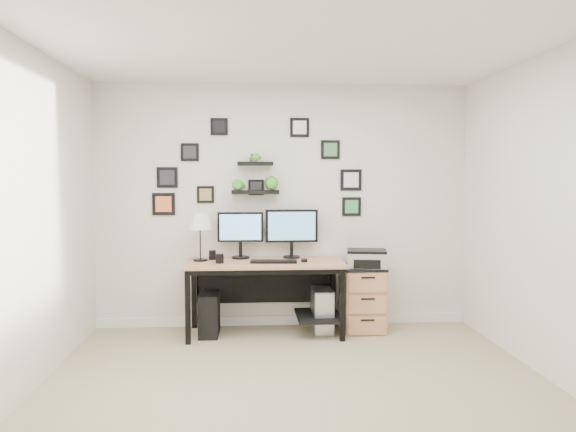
{
  "coord_description": "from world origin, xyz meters",
  "views": [
    {
      "loc": [
        -0.37,
        -4.03,
        1.61
      ],
      "look_at": [
        0.04,
        1.83,
        1.2
      ],
      "focal_mm": 35.0,
      "sensor_mm": 36.0,
      "label": 1
    }
  ],
  "objects": [
    {
      "name": "mouse",
      "position": [
        0.19,
        1.59,
        0.76
      ],
      "size": [
        0.07,
        0.1,
        0.03
      ],
      "primitive_type": "cube",
      "rotation": [
        0.0,
        0.0,
        -0.08
      ],
      "color": "black",
      "rests_on": "desk"
    },
    {
      "name": "pc_tower_grey",
      "position": [
        0.39,
        1.7,
        0.22
      ],
      "size": [
        0.2,
        0.45,
        0.45
      ],
      "color": "gray",
      "rests_on": "ground"
    },
    {
      "name": "desk",
      "position": [
        -0.17,
        1.67,
        0.63
      ],
      "size": [
        1.6,
        0.7,
        0.75
      ],
      "color": "tan",
      "rests_on": "ground"
    },
    {
      "name": "table_lamp",
      "position": [
        -0.87,
        1.73,
        1.14
      ],
      "size": [
        0.24,
        0.24,
        0.49
      ],
      "color": "black",
      "rests_on": "desk"
    },
    {
      "name": "file_cabinet",
      "position": [
        0.82,
        1.72,
        0.34
      ],
      "size": [
        0.43,
        0.53,
        0.67
      ],
      "color": "tan",
      "rests_on": "ground"
    },
    {
      "name": "mug",
      "position": [
        -0.66,
        1.56,
        0.8
      ],
      "size": [
        0.08,
        0.08,
        0.09
      ],
      "primitive_type": "cylinder",
      "color": "black",
      "rests_on": "desk"
    },
    {
      "name": "pc_tower_black",
      "position": [
        -0.78,
        1.65,
        0.22
      ],
      "size": [
        0.2,
        0.43,
        0.43
      ],
      "primitive_type": "cube",
      "rotation": [
        0.0,
        0.0,
        -0.02
      ],
      "color": "black",
      "rests_on": "ground"
    },
    {
      "name": "keyboard",
      "position": [
        -0.12,
        1.55,
        0.76
      ],
      "size": [
        0.48,
        0.18,
        0.02
      ],
      "primitive_type": "cube",
      "rotation": [
        0.0,
        0.0,
        -0.08
      ],
      "color": "black",
      "rests_on": "desk"
    },
    {
      "name": "monitor_right",
      "position": [
        0.08,
        1.86,
        1.06
      ],
      "size": [
        0.56,
        0.18,
        0.52
      ],
      "color": "black",
      "rests_on": "desk"
    },
    {
      "name": "printer",
      "position": [
        0.85,
        1.68,
        0.76
      ],
      "size": [
        0.45,
        0.38,
        0.18
      ],
      "color": "silver",
      "rests_on": "file_cabinet"
    },
    {
      "name": "room",
      "position": [
        0.0,
        1.98,
        0.05
      ],
      "size": [
        4.0,
        4.0,
        4.0
      ],
      "color": "tan",
      "rests_on": "ground"
    },
    {
      "name": "wall_decor",
      "position": [
        -0.29,
        1.93,
        1.64
      ],
      "size": [
        2.24,
        0.18,
        1.05
      ],
      "color": "black",
      "rests_on": "ground"
    },
    {
      "name": "monitor_left",
      "position": [
        -0.46,
        1.86,
        1.04
      ],
      "size": [
        0.48,
        0.19,
        0.49
      ],
      "color": "black",
      "rests_on": "desk"
    },
    {
      "name": "pen_cup",
      "position": [
        -0.75,
        1.81,
        0.8
      ],
      "size": [
        0.08,
        0.08,
        0.1
      ],
      "primitive_type": "cylinder",
      "color": "black",
      "rests_on": "desk"
    }
  ]
}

